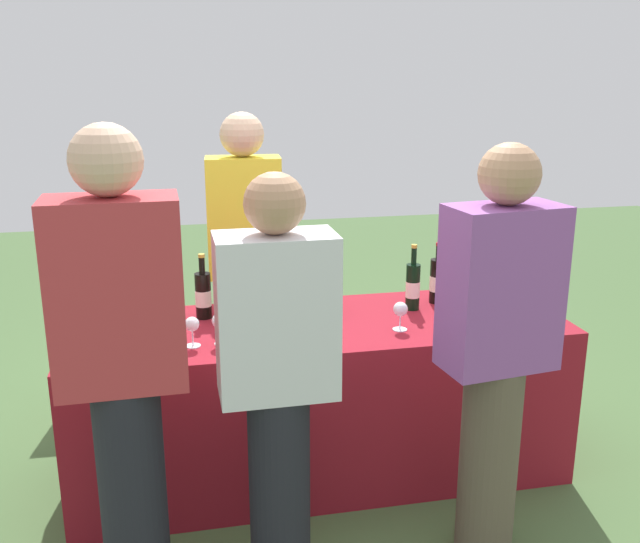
# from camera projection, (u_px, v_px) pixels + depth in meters

# --- Properties ---
(ground_plane) EXTENTS (12.00, 12.00, 0.00)m
(ground_plane) POSITION_uv_depth(u_px,v_px,m) (320.00, 468.00, 3.54)
(ground_plane) COLOR #476638
(tasting_table) EXTENTS (2.31, 0.77, 0.77)m
(tasting_table) POSITION_uv_depth(u_px,v_px,m) (320.00, 398.00, 3.43)
(tasting_table) COLOR maroon
(tasting_table) RESTS_ON ground_plane
(wine_bottle_0) EXTENTS (0.07, 0.07, 0.32)m
(wine_bottle_0) POSITION_uv_depth(u_px,v_px,m) (145.00, 301.00, 3.26)
(wine_bottle_0) COLOR black
(wine_bottle_0) RESTS_ON tasting_table
(wine_bottle_1) EXTENTS (0.08, 0.08, 0.31)m
(wine_bottle_1) POSITION_uv_depth(u_px,v_px,m) (203.00, 295.00, 3.36)
(wine_bottle_1) COLOR black
(wine_bottle_1) RESTS_ON tasting_table
(wine_bottle_2) EXTENTS (0.07, 0.07, 0.31)m
(wine_bottle_2) POSITION_uv_depth(u_px,v_px,m) (224.00, 300.00, 3.31)
(wine_bottle_2) COLOR black
(wine_bottle_2) RESTS_ON tasting_table
(wine_bottle_3) EXTENTS (0.07, 0.07, 0.34)m
(wine_bottle_3) POSITION_uv_depth(u_px,v_px,m) (310.00, 289.00, 3.41)
(wine_bottle_3) COLOR black
(wine_bottle_3) RESTS_ON tasting_table
(wine_bottle_4) EXTENTS (0.08, 0.08, 0.32)m
(wine_bottle_4) POSITION_uv_depth(u_px,v_px,m) (329.00, 290.00, 3.43)
(wine_bottle_4) COLOR black
(wine_bottle_4) RESTS_ON tasting_table
(wine_bottle_5) EXTENTS (0.07, 0.07, 0.33)m
(wine_bottle_5) POSITION_uv_depth(u_px,v_px,m) (413.00, 286.00, 3.48)
(wine_bottle_5) COLOR black
(wine_bottle_5) RESTS_ON tasting_table
(wine_bottle_6) EXTENTS (0.08, 0.08, 0.31)m
(wine_bottle_6) POSITION_uv_depth(u_px,v_px,m) (438.00, 280.00, 3.59)
(wine_bottle_6) COLOR black
(wine_bottle_6) RESTS_ON tasting_table
(wine_glass_0) EXTENTS (0.06, 0.06, 0.13)m
(wine_glass_0) POSITION_uv_depth(u_px,v_px,m) (147.00, 325.00, 3.02)
(wine_glass_0) COLOR silver
(wine_glass_0) RESTS_ON tasting_table
(wine_glass_1) EXTENTS (0.07, 0.07, 0.13)m
(wine_glass_1) POSITION_uv_depth(u_px,v_px,m) (192.00, 326.00, 3.02)
(wine_glass_1) COLOR silver
(wine_glass_1) RESTS_ON tasting_table
(wine_glass_2) EXTENTS (0.07, 0.07, 0.14)m
(wine_glass_2) POSITION_uv_depth(u_px,v_px,m) (220.00, 322.00, 3.04)
(wine_glass_2) COLOR silver
(wine_glass_2) RESTS_ON tasting_table
(wine_glass_3) EXTENTS (0.07, 0.07, 0.15)m
(wine_glass_3) POSITION_uv_depth(u_px,v_px,m) (312.00, 307.00, 3.21)
(wine_glass_3) COLOR silver
(wine_glass_3) RESTS_ON tasting_table
(wine_glass_4) EXTENTS (0.07, 0.07, 0.13)m
(wine_glass_4) POSITION_uv_depth(u_px,v_px,m) (400.00, 311.00, 3.21)
(wine_glass_4) COLOR silver
(wine_glass_4) RESTS_ON tasting_table
(ice_bucket) EXTENTS (0.22, 0.22, 0.22)m
(ice_bucket) POSITION_uv_depth(u_px,v_px,m) (489.00, 283.00, 3.56)
(ice_bucket) COLOR silver
(ice_bucket) RESTS_ON tasting_table
(server_pouring) EXTENTS (0.40, 0.24, 1.71)m
(server_pouring) POSITION_uv_depth(u_px,v_px,m) (246.00, 259.00, 3.80)
(server_pouring) COLOR black
(server_pouring) RESTS_ON ground_plane
(guest_0) EXTENTS (0.44, 0.25, 1.76)m
(guest_0) POSITION_uv_depth(u_px,v_px,m) (122.00, 363.00, 2.42)
(guest_0) COLOR black
(guest_0) RESTS_ON ground_plane
(guest_1) EXTENTS (0.42, 0.23, 1.59)m
(guest_1) POSITION_uv_depth(u_px,v_px,m) (278.00, 376.00, 2.55)
(guest_1) COLOR black
(guest_1) RESTS_ON ground_plane
(guest_2) EXTENTS (0.45, 0.28, 1.67)m
(guest_2) POSITION_uv_depth(u_px,v_px,m) (497.00, 347.00, 2.68)
(guest_2) COLOR brown
(guest_2) RESTS_ON ground_plane
(menu_board) EXTENTS (0.54, 0.06, 0.89)m
(menu_board) POSITION_uv_depth(u_px,v_px,m) (113.00, 324.00, 4.25)
(menu_board) COLOR white
(menu_board) RESTS_ON ground_plane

